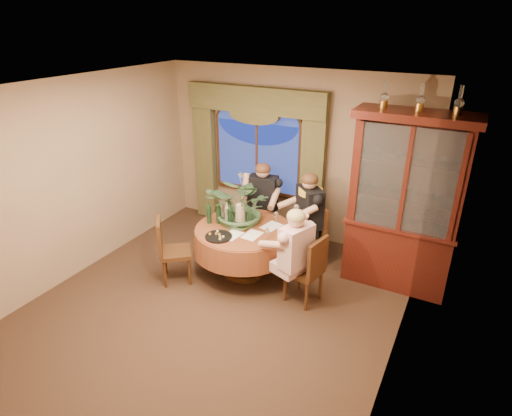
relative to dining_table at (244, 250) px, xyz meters
The scene contains 37 objects.
floor 1.04m from the dining_table, 87.09° to the right, with size 5.00×5.00×0.00m, color black.
wall_back 1.85m from the dining_table, 88.16° to the left, with size 4.50×4.50×0.00m, color #8A6E51.
wall_right 2.70m from the dining_table, 22.80° to the right, with size 5.00×5.00×0.00m, color #8A6E51.
ceiling 2.61m from the dining_table, 87.09° to the right, with size 5.00×5.00×0.00m, color white.
window 1.82m from the dining_table, 110.63° to the left, with size 1.62×0.10×1.32m, color navy, non-canonical shape.
arched_transom 2.31m from the dining_table, 110.63° to the left, with size 1.60×0.06×0.44m, color navy, non-canonical shape.
drapery_left 2.27m from the dining_table, 138.20° to the left, with size 0.38×0.14×2.32m, color #484621.
drapery_right 1.70m from the dining_table, 71.27° to the left, with size 0.38×0.14×2.32m, color #484621.
swag_valance 2.42m from the dining_table, 111.71° to the left, with size 2.45×0.16×0.42m, color #484621, non-canonical shape.
dining_table is the anchor object (origin of this frame).
china_cabinet 2.32m from the dining_table, 21.27° to the left, with size 1.51×0.59×2.45m, color #39100B.
oil_lamp_left 2.86m from the dining_table, 26.29° to the left, with size 0.11×0.11×0.34m, color #A5722D, non-canonical shape.
oil_lamp_center 3.12m from the dining_table, 21.27° to the left, with size 0.11×0.11×0.34m, color #A5722D, non-canonical shape.
oil_lamp_right 3.41m from the dining_table, 17.80° to the left, with size 0.11×0.11×0.34m, color #A5722D, non-canonical shape.
chair_right 1.05m from the dining_table, 11.73° to the right, with size 0.42×0.42×0.96m, color black.
chair_back_right 0.99m from the dining_table, 42.08° to the left, with size 0.42×0.42×0.96m, color black.
chair_back 0.97m from the dining_table, 106.76° to the left, with size 0.42×0.42×0.96m, color black.
chair_front_left 0.98m from the dining_table, 141.62° to the right, with size 0.42×0.42×0.96m, color black.
person_pink 1.07m from the dining_table, 20.27° to the right, with size 0.49×0.45×1.37m, color #CFA3A0, non-canonical shape.
person_back 0.99m from the dining_table, 99.66° to the left, with size 0.51×0.47×1.43m, color black, non-canonical shape.
person_scarf 1.08m from the dining_table, 45.91° to the left, with size 0.53×0.48×1.47m, color black, non-canonical shape.
stoneware_vase 0.55m from the dining_table, 137.96° to the left, with size 0.16×0.16×0.30m, color tan, non-canonical shape.
centerpiece_plant 1.02m from the dining_table, 123.54° to the left, with size 0.97×1.08×0.84m, color #355636.
olive_bowl 0.41m from the dining_table, 80.25° to the right, with size 0.16×0.16×0.05m, color #455A2A.
cheese_platter 0.59m from the dining_table, 111.02° to the right, with size 0.37×0.37×0.02m, color black.
wine_bottle_0 0.65m from the dining_table, 155.08° to the left, with size 0.07×0.07×0.33m, color black.
wine_bottle_1 0.76m from the dining_table, 169.43° to the right, with size 0.07×0.07×0.33m, color black.
wine_bottle_2 0.61m from the dining_table, behind, with size 0.07×0.07×0.33m, color tan.
wine_bottle_3 0.58m from the dining_table, behind, with size 0.07×0.07×0.33m, color black.
wine_bottle_4 0.69m from the dining_table, 167.56° to the left, with size 0.07×0.07×0.33m, color tan.
wine_bottle_5 0.67m from the dining_table, behind, with size 0.07×0.07×0.33m, color black.
tasting_paper_0 0.46m from the dining_table, 34.21° to the right, with size 0.21×0.30×0.00m, color white.
tasting_paper_1 0.55m from the dining_table, 33.15° to the left, with size 0.21×0.30×0.00m, color white.
tasting_paper_2 0.47m from the dining_table, 95.09° to the right, with size 0.21×0.30×0.00m, color white.
wine_glass_person_pink 0.68m from the dining_table, 20.27° to the right, with size 0.07×0.07×0.18m, color silver, non-canonical shape.
wine_glass_person_back 0.68m from the dining_table, 99.66° to the left, with size 0.07×0.07×0.18m, color silver, non-canonical shape.
wine_glass_person_scarf 0.68m from the dining_table, 45.91° to the left, with size 0.07×0.07×0.18m, color silver, non-canonical shape.
Camera 1 is at (2.64, -3.76, 3.52)m, focal length 30.00 mm.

